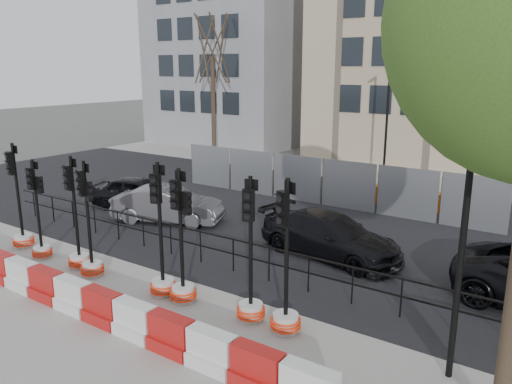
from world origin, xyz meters
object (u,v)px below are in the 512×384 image
Objects in this scene: traffic_signal_a at (21,227)px; traffic_signal_d at (90,250)px; lamp_post_near at (466,212)px; traffic_signal_h at (285,302)px; car_a at (139,193)px; car_c at (330,236)px.

traffic_signal_a reaches higher than traffic_signal_d.
traffic_signal_a is at bearing -171.16° from traffic_signal_d.
lamp_post_near is 13.35m from traffic_signal_a.
traffic_signal_h is (9.71, 0.20, 0.01)m from traffic_signal_a.
lamp_post_near is at bearing -125.91° from car_a.
traffic_signal_h is at bearing -175.12° from lamp_post_near.
lamp_post_near is 1.74× the size of traffic_signal_h.
traffic_signal_h is at bearing -133.18° from car_a.
car_c is at bearing 35.35° from traffic_signal_a.
lamp_post_near is 9.72m from traffic_signal_d.
traffic_signal_h is 0.82× the size of car_a.
lamp_post_near is 14.43m from car_a.
traffic_signal_a is at bearing -161.15° from traffic_signal_h.
car_c is at bearing 136.48° from lamp_post_near.
traffic_signal_d is 6.97m from car_c.
lamp_post_near is at bearing -124.57° from car_c.
traffic_signal_a is 9.71m from traffic_signal_h.
car_a is (-13.37, 4.79, -2.55)m from lamp_post_near.
traffic_signal_d is at bearing 2.37° from traffic_signal_a.
car_a is at bearing 170.70° from traffic_signal_h.
traffic_signal_h is 4.78m from car_c.
lamp_post_near is 4.23m from traffic_signal_h.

